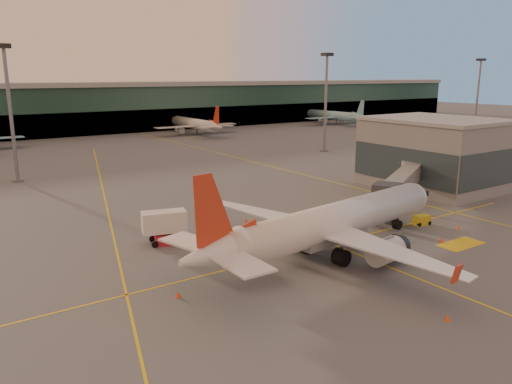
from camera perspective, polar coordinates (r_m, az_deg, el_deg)
ground at (r=55.08m, az=8.25°, el=-8.25°), size 600.00×600.00×0.00m
taxi_markings at (r=88.82m, az=-15.20°, el=-0.28°), size 100.12×173.00×0.01m
terminal at (r=183.02m, az=-23.47°, el=8.62°), size 400.00×20.00×17.60m
gate_building at (r=95.83m, az=19.79°, el=4.20°), size 18.40×22.40×12.60m
mast_west_near at (r=104.70m, az=-26.34°, el=9.05°), size 2.40×2.40×25.60m
mast_east_near at (r=134.27m, az=7.99°, el=10.90°), size 2.40×2.40×25.60m
mast_east_far at (r=194.86m, az=24.05°, el=10.59°), size 2.40×2.40×25.60m
main_airplane at (r=56.28m, az=8.34°, el=-3.66°), size 38.97×35.26×11.77m
jet_bridge at (r=80.05m, az=16.55°, el=1.14°), size 22.24×14.02×5.84m
catering_truck at (r=61.39m, az=-10.37°, el=-3.78°), size 5.67×3.59×4.08m
gpu_cart at (r=72.10m, az=18.41°, el=-3.07°), size 2.46×1.70×1.33m
pushback_tug at (r=72.88m, az=9.45°, el=-2.36°), size 3.64×2.72×1.67m
cone_nose at (r=72.04m, az=22.07°, el=-3.70°), size 0.43×0.43×0.55m
cone_tail at (r=47.60m, az=-8.94°, el=-11.47°), size 0.47×0.47×0.59m
cone_wing_right at (r=45.85m, az=21.04°, el=-13.27°), size 0.45×0.45×0.57m
cone_wing_left at (r=69.96m, az=-1.17°, el=-3.19°), size 0.44×0.44×0.56m
cone_fwd at (r=65.64m, az=20.47°, el=-5.15°), size 0.48×0.48×0.61m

